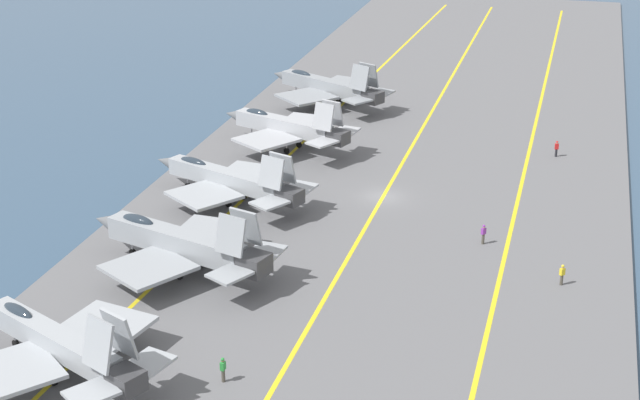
# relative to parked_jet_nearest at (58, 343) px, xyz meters

# --- Properties ---
(ground_plane) EXTENTS (2000.00, 2000.00, 0.00)m
(ground_plane) POSITION_rel_parked_jet_nearest_xyz_m (35.26, -13.65, -2.73)
(ground_plane) COLOR #334C66
(carrier_deck) EXTENTS (206.74, 44.24, 0.40)m
(carrier_deck) POSITION_rel_parked_jet_nearest_xyz_m (35.26, -13.65, -2.53)
(carrier_deck) COLOR slate
(carrier_deck) RESTS_ON ground
(deck_stripe_foul_line) EXTENTS (186.07, 0.52, 0.01)m
(deck_stripe_foul_line) POSITION_rel_parked_jet_nearest_xyz_m (35.26, -25.82, -2.33)
(deck_stripe_foul_line) COLOR yellow
(deck_stripe_foul_line) RESTS_ON carrier_deck
(deck_stripe_centerline) EXTENTS (186.07, 0.36, 0.01)m
(deck_stripe_centerline) POSITION_rel_parked_jet_nearest_xyz_m (35.26, -13.65, -2.33)
(deck_stripe_centerline) COLOR yellow
(deck_stripe_centerline) RESTS_ON carrier_deck
(deck_stripe_edge_line) EXTENTS (185.91, 8.40, 0.01)m
(deck_stripe_edge_line) POSITION_rel_parked_jet_nearest_xyz_m (35.26, -1.49, -2.33)
(deck_stripe_edge_line) COLOR yellow
(deck_stripe_edge_line) RESTS_ON carrier_deck
(parked_jet_nearest) EXTENTS (13.42, 16.31, 6.18)m
(parked_jet_nearest) POSITION_rel_parked_jet_nearest_xyz_m (0.00, 0.00, 0.00)
(parked_jet_nearest) COLOR #9EA3A8
(parked_jet_nearest) RESTS_ON carrier_deck
(parked_jet_second) EXTENTS (13.87, 17.09, 6.21)m
(parked_jet_second) POSITION_rel_parked_jet_nearest_xyz_m (15.96, -1.55, 0.06)
(parked_jet_second) COLOR #93999E
(parked_jet_second) RESTS_ON carrier_deck
(parked_jet_third) EXTENTS (12.57, 17.04, 5.67)m
(parked_jet_third) POSITION_rel_parked_jet_nearest_xyz_m (30.42, -0.26, -0.17)
(parked_jet_third) COLOR #9EA3A8
(parked_jet_third) RESTS_ON carrier_deck
(parked_jet_fourth) EXTENTS (13.08, 15.71, 6.05)m
(parked_jet_fourth) POSITION_rel_parked_jet_nearest_xyz_m (45.66, -1.09, 0.18)
(parked_jet_fourth) COLOR #A8AAAF
(parked_jet_fourth) RESTS_ON carrier_deck
(parked_jet_fifth) EXTENTS (13.78, 16.74, 6.05)m
(parked_jet_fifth) POSITION_rel_parked_jet_nearest_xyz_m (62.24, -1.03, 0.04)
(parked_jet_fifth) COLOR gray
(parked_jet_fifth) RESTS_ON carrier_deck
(crew_red_vest) EXTENTS (0.33, 0.43, 1.71)m
(crew_red_vest) POSITION_rel_parked_jet_nearest_xyz_m (50.82, -28.59, -1.39)
(crew_red_vest) COLOR #232328
(crew_red_vest) RESTS_ON carrier_deck
(crew_green_vest) EXTENTS (0.40, 0.30, 1.74)m
(crew_green_vest) POSITION_rel_parked_jet_nearest_xyz_m (1.96, -10.37, -1.37)
(crew_green_vest) COLOR #4C473D
(crew_green_vest) RESTS_ON carrier_deck
(crew_yellow_vest) EXTENTS (0.45, 0.45, 1.69)m
(crew_yellow_vest) POSITION_rel_parked_jet_nearest_xyz_m (21.37, -30.44, -1.40)
(crew_yellow_vest) COLOR #4C473D
(crew_yellow_vest) RESTS_ON carrier_deck
(crew_purple_vest) EXTENTS (0.46, 0.44, 1.73)m
(crew_purple_vest) POSITION_rel_parked_jet_nearest_xyz_m (27.24, -23.82, -1.38)
(crew_purple_vest) COLOR #4C473D
(crew_purple_vest) RESTS_ON carrier_deck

